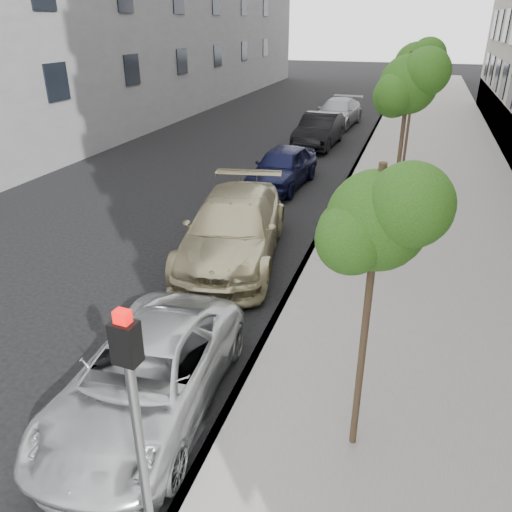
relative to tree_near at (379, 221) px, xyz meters
The scene contains 12 objects.
ground 5.10m from the tree_near, 155.05° to the right, with size 160.00×160.00×0.00m, color black.
sidewalk 22.81m from the tree_near, 87.27° to the left, with size 6.40×72.00×0.14m, color gray.
curb 22.87m from the tree_near, 95.21° to the left, with size 0.15×72.00×0.14m, color #9E9B93.
tree_near is the anchor object (origin of this frame).
tree_mid 6.55m from the tree_near, 90.00° to the left, with size 1.65×1.45×5.19m.
tree_far 13.02m from the tree_near, 90.00° to the left, with size 1.78×1.58×5.20m.
signal_pole 3.50m from the tree_near, 126.84° to the right, with size 0.25×0.20×3.42m.
minivan 4.48m from the tree_near, behind, with size 2.17×4.71×1.31m, color silver.
suv 7.52m from the tree_near, 124.88° to the left, with size 2.39×5.88×1.71m, color #BBB185.
sedan_blue 13.41m from the tree_near, 109.70° to the left, with size 1.79×4.44×1.51m, color black.
sedan_black 20.16m from the tree_near, 102.73° to the left, with size 1.69×4.84×1.59m, color black.
sedan_rear 25.72m from the tree_near, 99.93° to the left, with size 2.18×5.37×1.56m, color #9A9CA1.
Camera 1 is at (3.51, -4.21, 5.81)m, focal length 35.00 mm.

